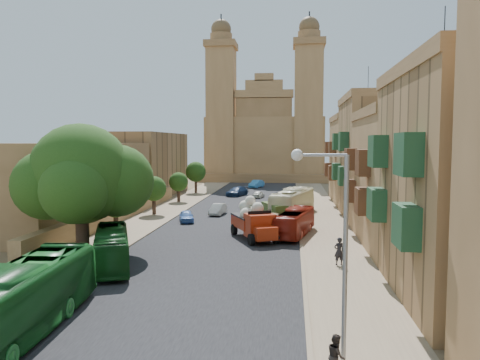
% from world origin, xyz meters
% --- Properties ---
extents(ground, '(260.00, 260.00, 0.00)m').
position_xyz_m(ground, '(0.00, 0.00, 0.00)').
color(ground, brown).
extents(road_surface, '(14.00, 140.00, 0.01)m').
position_xyz_m(road_surface, '(0.00, 30.00, 0.01)').
color(road_surface, black).
rests_on(road_surface, ground).
extents(sidewalk_east, '(5.00, 140.00, 0.01)m').
position_xyz_m(sidewalk_east, '(9.50, 30.00, 0.01)').
color(sidewalk_east, '#836F56').
rests_on(sidewalk_east, ground).
extents(sidewalk_west, '(5.00, 140.00, 0.01)m').
position_xyz_m(sidewalk_west, '(-9.50, 30.00, 0.01)').
color(sidewalk_west, '#836F56').
rests_on(sidewalk_west, ground).
extents(kerb_east, '(0.25, 140.00, 0.12)m').
position_xyz_m(kerb_east, '(7.00, 30.00, 0.06)').
color(kerb_east, '#836F56').
rests_on(kerb_east, ground).
extents(kerb_west, '(0.25, 140.00, 0.12)m').
position_xyz_m(kerb_west, '(-7.00, 30.00, 0.06)').
color(kerb_west, '#836F56').
rests_on(kerb_west, ground).
extents(townhouse_a, '(9.00, 14.00, 16.40)m').
position_xyz_m(townhouse_a, '(15.95, -3.00, 6.41)').
color(townhouse_a, olive).
rests_on(townhouse_a, ground).
extents(townhouse_b, '(9.00, 14.00, 14.90)m').
position_xyz_m(townhouse_b, '(15.95, 11.00, 5.66)').
color(townhouse_b, olive).
rests_on(townhouse_b, ground).
extents(townhouse_c, '(9.00, 14.00, 17.40)m').
position_xyz_m(townhouse_c, '(15.95, 25.00, 6.91)').
color(townhouse_c, olive).
rests_on(townhouse_c, ground).
extents(townhouse_d, '(9.00, 14.00, 15.90)m').
position_xyz_m(townhouse_d, '(15.95, 39.00, 6.16)').
color(townhouse_d, olive).
rests_on(townhouse_d, ground).
extents(west_wall, '(1.00, 40.00, 1.80)m').
position_xyz_m(west_wall, '(-12.50, 20.00, 0.90)').
color(west_wall, olive).
rests_on(west_wall, ground).
extents(west_building_low, '(10.00, 28.00, 8.40)m').
position_xyz_m(west_building_low, '(-18.00, 18.00, 4.20)').
color(west_building_low, brown).
rests_on(west_building_low, ground).
extents(west_building_mid, '(10.00, 22.00, 10.00)m').
position_xyz_m(west_building_mid, '(-18.00, 44.00, 5.00)').
color(west_building_mid, olive).
rests_on(west_building_mid, ground).
extents(church, '(28.00, 22.50, 36.30)m').
position_xyz_m(church, '(-0.00, 78.61, 9.52)').
color(church, olive).
rests_on(church, ground).
extents(ficus_tree, '(9.90, 9.11, 9.90)m').
position_xyz_m(ficus_tree, '(-9.41, 4.01, 5.85)').
color(ficus_tree, '#38251C').
rests_on(ficus_tree, ground).
extents(street_tree_a, '(2.88, 2.88, 4.43)m').
position_xyz_m(street_tree_a, '(-10.00, 12.00, 2.96)').
color(street_tree_a, '#38251C').
rests_on(street_tree_a, ground).
extents(street_tree_b, '(2.94, 2.94, 4.52)m').
position_xyz_m(street_tree_b, '(-10.00, 24.00, 3.02)').
color(street_tree_b, '#38251C').
rests_on(street_tree_b, ground).
extents(street_tree_c, '(2.75, 2.75, 4.23)m').
position_xyz_m(street_tree_c, '(-10.00, 36.00, 2.82)').
color(street_tree_c, '#38251C').
rests_on(street_tree_c, ground).
extents(street_tree_d, '(3.43, 3.43, 5.27)m').
position_xyz_m(street_tree_d, '(-10.00, 48.00, 3.53)').
color(street_tree_d, '#38251C').
rests_on(street_tree_d, ground).
extents(streetlamp, '(2.11, 0.44, 8.22)m').
position_xyz_m(streetlamp, '(7.72, -12.00, 5.20)').
color(streetlamp, gray).
rests_on(streetlamp, ground).
extents(red_truck, '(4.72, 6.71, 3.73)m').
position_xyz_m(red_truck, '(2.91, 11.11, 1.64)').
color(red_truck, '#9E240C').
rests_on(red_truck, ground).
extents(olive_pickup, '(3.50, 4.78, 1.81)m').
position_xyz_m(olive_pickup, '(4.51, 21.56, 0.88)').
color(olive_pickup, '#39521E').
rests_on(olive_pickup, ground).
extents(bus_green_south, '(3.42, 11.60, 3.19)m').
position_xyz_m(bus_green_south, '(-5.53, -10.65, 1.59)').
color(bus_green_south, '#185D22').
rests_on(bus_green_south, ground).
extents(bus_green_north, '(5.31, 9.34, 2.56)m').
position_xyz_m(bus_green_north, '(-6.02, 1.00, 1.28)').
color(bus_green_north, '#144919').
rests_on(bus_green_north, ground).
extents(bus_red_east, '(3.86, 8.91, 2.42)m').
position_xyz_m(bus_red_east, '(6.50, 13.13, 1.21)').
color(bus_red_east, maroon).
rests_on(bus_red_east, ground).
extents(bus_cream_east, '(5.38, 11.35, 3.08)m').
position_xyz_m(bus_cream_east, '(6.29, 25.26, 1.54)').
color(bus_cream_east, '#F4EAC2').
rests_on(bus_cream_east, ground).
extents(car_blue_a, '(2.39, 3.85, 1.22)m').
position_xyz_m(car_blue_a, '(-5.00, 19.20, 0.61)').
color(car_blue_a, '#4E7DCB').
rests_on(car_blue_a, ground).
extents(car_white_a, '(1.76, 3.97, 1.27)m').
position_xyz_m(car_white_a, '(-2.46, 24.52, 0.63)').
color(car_white_a, '#BCBBB5').
rests_on(car_white_a, ground).
extents(car_cream, '(2.23, 4.31, 1.16)m').
position_xyz_m(car_cream, '(4.34, 19.15, 0.58)').
color(car_cream, beige).
rests_on(car_cream, ground).
extents(car_dkblue, '(3.64, 5.29, 1.42)m').
position_xyz_m(car_dkblue, '(-2.52, 44.17, 0.71)').
color(car_dkblue, navy).
rests_on(car_dkblue, ground).
extents(car_white_b, '(1.91, 3.35, 1.07)m').
position_xyz_m(car_white_b, '(1.07, 41.92, 0.54)').
color(car_white_b, silver).
rests_on(car_white_b, ground).
extents(car_blue_b, '(2.82, 4.64, 1.44)m').
position_xyz_m(car_blue_b, '(-0.50, 58.06, 0.72)').
color(car_blue_b, '#3A8ED0').
rests_on(car_blue_b, ground).
extents(pedestrian_a, '(0.81, 0.65, 1.95)m').
position_xyz_m(pedestrian_a, '(9.47, 3.01, 0.98)').
color(pedestrian_a, black).
rests_on(pedestrian_a, ground).
extents(pedestrian_b, '(0.69, 0.84, 1.58)m').
position_xyz_m(pedestrian_b, '(7.86, -12.73, 0.79)').
color(pedestrian_b, '#2A2320').
rests_on(pedestrian_b, ground).
extents(pedestrian_c, '(0.85, 1.17, 1.84)m').
position_xyz_m(pedestrian_c, '(7.50, 19.75, 0.92)').
color(pedestrian_c, '#35363B').
rests_on(pedestrian_c, ground).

